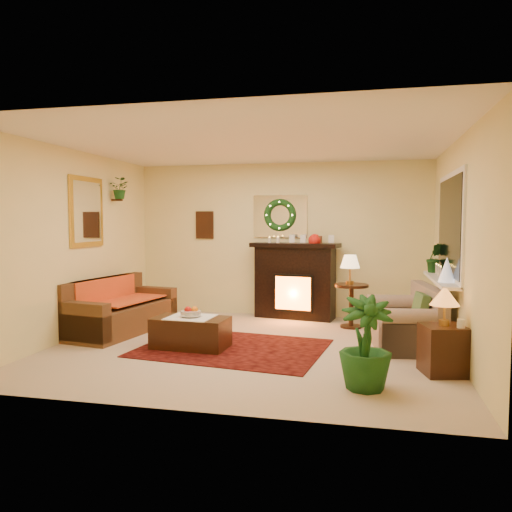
% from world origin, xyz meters
% --- Properties ---
extents(floor, '(5.00, 5.00, 0.00)m').
position_xyz_m(floor, '(0.00, 0.00, 0.00)').
color(floor, beige).
rests_on(floor, ground).
extents(ceiling, '(5.00, 5.00, 0.00)m').
position_xyz_m(ceiling, '(0.00, 0.00, 2.60)').
color(ceiling, white).
rests_on(ceiling, ground).
extents(wall_back, '(5.00, 5.00, 0.00)m').
position_xyz_m(wall_back, '(0.00, 2.25, 1.30)').
color(wall_back, '#EFD88C').
rests_on(wall_back, ground).
extents(wall_front, '(5.00, 5.00, 0.00)m').
position_xyz_m(wall_front, '(0.00, -2.25, 1.30)').
color(wall_front, '#EFD88C').
rests_on(wall_front, ground).
extents(wall_left, '(4.50, 4.50, 0.00)m').
position_xyz_m(wall_left, '(-2.50, 0.00, 1.30)').
color(wall_left, '#EFD88C').
rests_on(wall_left, ground).
extents(wall_right, '(4.50, 4.50, 0.00)m').
position_xyz_m(wall_right, '(2.50, 0.00, 1.30)').
color(wall_right, '#EFD88C').
rests_on(wall_right, ground).
extents(area_rug, '(2.46, 1.96, 0.01)m').
position_xyz_m(area_rug, '(-0.20, -0.14, 0.01)').
color(area_rug, '#611C11').
rests_on(area_rug, floor).
extents(sofa, '(1.08, 1.92, 0.78)m').
position_xyz_m(sofa, '(-2.04, 0.43, 0.43)').
color(sofa, '#3C2517').
rests_on(sofa, floor).
extents(red_throw, '(0.82, 1.33, 0.02)m').
position_xyz_m(red_throw, '(-2.10, 0.59, 0.46)').
color(red_throw, red).
rests_on(red_throw, sofa).
extents(fireplace, '(1.34, 0.60, 1.19)m').
position_xyz_m(fireplace, '(0.29, 2.04, 0.55)').
color(fireplace, black).
rests_on(fireplace, floor).
extents(poinsettia, '(0.21, 0.21, 0.21)m').
position_xyz_m(poinsettia, '(0.62, 2.00, 1.30)').
color(poinsettia, red).
rests_on(poinsettia, fireplace).
extents(mantel_candle_a, '(0.05, 0.05, 0.16)m').
position_xyz_m(mantel_candle_a, '(-0.14, 2.02, 1.26)').
color(mantel_candle_a, white).
rests_on(mantel_candle_a, fireplace).
extents(mantel_candle_b, '(0.06, 0.06, 0.18)m').
position_xyz_m(mantel_candle_b, '(0.01, 1.99, 1.26)').
color(mantel_candle_b, white).
rests_on(mantel_candle_b, fireplace).
extents(mantel_mirror, '(0.92, 0.02, 0.72)m').
position_xyz_m(mantel_mirror, '(0.00, 2.23, 1.70)').
color(mantel_mirror, white).
rests_on(mantel_mirror, wall_back).
extents(wreath, '(0.55, 0.11, 0.55)m').
position_xyz_m(wreath, '(0.00, 2.19, 1.72)').
color(wreath, '#194719').
rests_on(wreath, wall_back).
extents(wall_art, '(0.32, 0.03, 0.48)m').
position_xyz_m(wall_art, '(-1.35, 2.23, 1.55)').
color(wall_art, '#381E11').
rests_on(wall_art, wall_back).
extents(gold_mirror, '(0.03, 0.84, 1.00)m').
position_xyz_m(gold_mirror, '(-2.48, 0.30, 1.75)').
color(gold_mirror, gold).
rests_on(gold_mirror, wall_left).
extents(hanging_plant, '(0.33, 0.28, 0.36)m').
position_xyz_m(hanging_plant, '(-2.34, 1.05, 1.97)').
color(hanging_plant, '#194719').
rests_on(hanging_plant, wall_left).
extents(loveseat, '(0.97, 1.45, 0.78)m').
position_xyz_m(loveseat, '(1.93, 0.51, 0.42)').
color(loveseat, '#A79786').
rests_on(loveseat, floor).
extents(window_frame, '(0.03, 1.86, 1.36)m').
position_xyz_m(window_frame, '(2.48, 0.55, 1.55)').
color(window_frame, white).
rests_on(window_frame, wall_right).
extents(window_glass, '(0.02, 1.70, 1.22)m').
position_xyz_m(window_glass, '(2.47, 0.55, 1.55)').
color(window_glass, black).
rests_on(window_glass, wall_right).
extents(window_sill, '(0.22, 1.86, 0.04)m').
position_xyz_m(window_sill, '(2.38, 0.55, 0.87)').
color(window_sill, white).
rests_on(window_sill, wall_right).
extents(mini_tree, '(0.20, 0.20, 0.30)m').
position_xyz_m(mini_tree, '(2.39, 0.11, 1.04)').
color(mini_tree, white).
rests_on(mini_tree, window_sill).
extents(sill_plant, '(0.30, 0.24, 0.55)m').
position_xyz_m(sill_plant, '(2.39, 1.24, 1.08)').
color(sill_plant, '#1B4216').
rests_on(sill_plant, window_sill).
extents(side_table_round, '(0.64, 0.64, 0.66)m').
position_xyz_m(side_table_round, '(1.23, 1.47, 0.33)').
color(side_table_round, '#563414').
rests_on(side_table_round, floor).
extents(lamp_cream, '(0.30, 0.30, 0.45)m').
position_xyz_m(lamp_cream, '(1.21, 1.47, 0.88)').
color(lamp_cream, '#ECC17F').
rests_on(lamp_cream, side_table_round).
extents(end_table_square, '(0.51, 0.51, 0.52)m').
position_xyz_m(end_table_square, '(2.26, -0.68, 0.27)').
color(end_table_square, '#4A1D10').
rests_on(end_table_square, floor).
extents(lamp_tiffany, '(0.31, 0.31, 0.45)m').
position_xyz_m(lamp_tiffany, '(2.26, -0.66, 0.74)').
color(lamp_tiffany, orange).
rests_on(lamp_tiffany, end_table_square).
extents(coffee_table, '(0.97, 0.57, 0.39)m').
position_xyz_m(coffee_table, '(-0.72, -0.24, 0.21)').
color(coffee_table, '#41241A').
rests_on(coffee_table, floor).
extents(fruit_bowl, '(0.26, 0.26, 0.06)m').
position_xyz_m(fruit_bowl, '(-0.72, -0.24, 0.45)').
color(fruit_bowl, '#BBBAB6').
rests_on(fruit_bowl, coffee_table).
extents(floor_palm, '(1.82, 1.82, 2.70)m').
position_xyz_m(floor_palm, '(1.46, -1.34, 0.45)').
color(floor_palm, '#19371D').
rests_on(floor_palm, floor).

